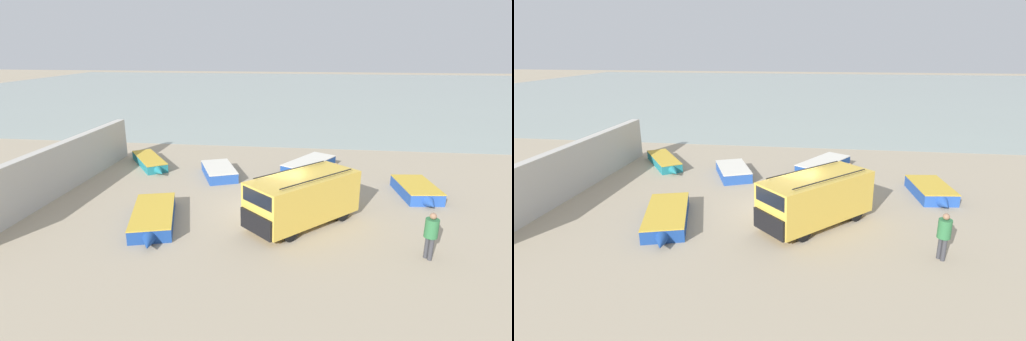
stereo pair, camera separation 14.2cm
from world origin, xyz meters
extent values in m
plane|color=tan|center=(0.00, 0.00, 0.00)|extent=(200.00, 200.00, 0.00)
cube|color=#99A89E|center=(0.00, 52.00, 0.00)|extent=(120.00, 80.00, 0.01)
cube|color=#BCB7AD|center=(-11.05, 1.00, 1.25)|extent=(0.50, 14.66, 2.51)
cube|color=gold|center=(1.28, -1.03, 1.19)|extent=(4.88, 4.93, 1.81)
cube|color=black|center=(-0.48, -2.83, 0.69)|extent=(1.39, 1.36, 0.82)
cube|color=#1E232D|center=(-0.42, -2.77, 1.72)|extent=(1.30, 1.27, 0.58)
cylinder|color=black|center=(0.84, -2.73, 0.37)|extent=(0.67, 0.68, 0.74)
cylinder|color=black|center=(-0.41, -1.51, 0.37)|extent=(0.67, 0.68, 0.74)
cylinder|color=black|center=(2.97, -0.54, 0.37)|extent=(0.67, 0.68, 0.74)
cylinder|color=black|center=(1.73, 0.68, 0.37)|extent=(0.67, 0.68, 0.74)
cylinder|color=black|center=(1.84, -1.57, 2.21)|extent=(2.86, 2.93, 0.05)
cylinder|color=black|center=(0.72, -0.48, 2.21)|extent=(2.86, 2.93, 0.05)
cube|color=navy|center=(-5.00, -1.79, 0.27)|extent=(2.72, 4.28, 0.54)
cone|color=navy|center=(-4.31, -4.11, 0.27)|extent=(0.74, 0.98, 0.51)
cube|color=gold|center=(-5.00, -1.79, 0.48)|extent=(1.52, 0.63, 0.05)
cube|color=gold|center=(-5.00, -1.79, 0.56)|extent=(2.75, 4.33, 0.04)
cube|color=navy|center=(1.53, 6.53, 0.31)|extent=(3.29, 4.06, 0.62)
cone|color=navy|center=(2.74, 8.52, 0.31)|extent=(0.94, 1.02, 0.59)
cube|color=silver|center=(1.53, 6.53, 0.55)|extent=(1.31, 0.90, 0.05)
cube|color=silver|center=(1.53, 6.53, 0.64)|extent=(3.32, 4.10, 0.04)
cube|color=#1E757F|center=(-8.45, 6.35, 0.25)|extent=(3.38, 4.03, 0.50)
cone|color=#1E757F|center=(-6.99, 4.33, 0.25)|extent=(0.91, 1.01, 0.47)
cube|color=gold|center=(-8.45, 6.35, 0.43)|extent=(1.03, 0.82, 0.05)
cube|color=gold|center=(-8.45, 6.35, 0.52)|extent=(3.41, 4.07, 0.04)
cube|color=#234CA3|center=(6.90, 3.04, 0.28)|extent=(1.98, 3.23, 0.56)
cone|color=#234CA3|center=(7.11, 1.18, 0.28)|extent=(0.61, 0.73, 0.53)
cube|color=gold|center=(6.90, 3.04, 0.50)|extent=(1.53, 0.37, 0.05)
cube|color=gold|center=(6.90, 3.04, 0.58)|extent=(2.00, 3.27, 0.04)
cube|color=#234CA3|center=(-3.61, 4.74, 0.27)|extent=(2.67, 3.49, 0.55)
cone|color=#234CA3|center=(-4.35, 6.49, 0.27)|extent=(0.75, 0.83, 0.52)
cube|color=silver|center=(-3.61, 4.74, 0.48)|extent=(1.42, 0.75, 0.05)
cube|color=silver|center=(-3.61, 4.74, 0.57)|extent=(2.70, 3.52, 0.04)
cylinder|color=#5B564C|center=(2.83, 2.51, 0.41)|extent=(0.15, 0.15, 0.81)
cylinder|color=#5B564C|center=(2.81, 2.68, 0.41)|extent=(0.15, 0.15, 0.81)
cylinder|color=silver|center=(2.82, 2.59, 1.13)|extent=(0.44, 0.44, 0.64)
sphere|color=#8C664C|center=(2.82, 2.59, 1.57)|extent=(0.22, 0.22, 0.22)
cylinder|color=#38383D|center=(5.80, -3.51, 0.43)|extent=(0.16, 0.16, 0.85)
cylinder|color=#38383D|center=(5.70, -3.36, 0.43)|extent=(0.16, 0.16, 0.85)
cylinder|color=#2D6B3D|center=(5.75, -3.43, 1.19)|extent=(0.46, 0.46, 0.67)
sphere|color=#8C664C|center=(5.75, -3.43, 1.64)|extent=(0.23, 0.23, 0.23)
camera|label=1|loc=(1.35, -16.69, 7.24)|focal=28.00mm
camera|label=2|loc=(1.49, -16.67, 7.24)|focal=28.00mm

